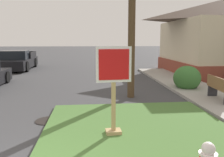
% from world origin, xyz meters
% --- Properties ---
extents(grass_corner_patch, '(4.72, 5.77, 0.08)m').
position_xyz_m(grass_corner_patch, '(2.54, 1.72, 0.04)').
color(grass_corner_patch, '#477033').
rests_on(grass_corner_patch, ground).
extents(sidewalk_strip, '(2.20, 16.14, 0.12)m').
position_xyz_m(sidewalk_strip, '(6.09, 5.76, 0.06)').
color(sidewalk_strip, '#9E9B93').
rests_on(sidewalk_strip, ground).
extents(stop_sign, '(0.80, 0.30, 2.05)m').
position_xyz_m(stop_sign, '(1.88, 2.06, 1.10)').
color(stop_sign, tan).
rests_on(stop_sign, grass_corner_patch).
extents(manhole_cover, '(0.70, 0.70, 0.02)m').
position_xyz_m(manhole_cover, '(0.14, 3.31, 0.01)').
color(manhole_cover, black).
rests_on(manhole_cover, ground).
extents(pickup_truck_black, '(2.30, 5.13, 1.48)m').
position_xyz_m(pickup_truck_black, '(-4.17, 15.18, 0.62)').
color(pickup_truck_black, black).
rests_on(pickup_truck_black, ground).
extents(street_bench, '(0.52, 1.45, 0.85)m').
position_xyz_m(street_bench, '(5.96, 4.58, 0.58)').
color(street_bench, brown).
rests_on(street_bench, sidewalk_strip).
extents(shrub_by_curb, '(1.22, 1.22, 1.12)m').
position_xyz_m(shrub_by_curb, '(5.74, 6.82, 0.56)').
color(shrub_by_curb, '#396E31').
rests_on(shrub_by_curb, ground).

